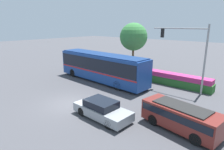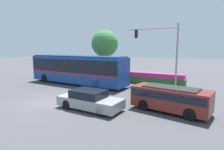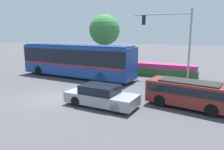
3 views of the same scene
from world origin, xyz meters
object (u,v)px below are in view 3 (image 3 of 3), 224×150
suv_left_lane (189,92)px  street_tree_left (105,30)px  sedan_foreground (101,96)px  city_bus (76,59)px  traffic_light_pole (175,34)px

suv_left_lane → street_tree_left: bearing=143.8°
sedan_foreground → suv_left_lane: suv_left_lane is taller
street_tree_left → sedan_foreground: bearing=-62.8°
city_bus → suv_left_lane: bearing=160.7°
city_bus → street_tree_left: bearing=-81.4°
sedan_foreground → street_tree_left: 16.55m
sedan_foreground → suv_left_lane: size_ratio=0.89×
suv_left_lane → sedan_foreground: bearing=-148.1°
sedan_foreground → traffic_light_pole: traffic_light_pole is taller
city_bus → traffic_light_pole: traffic_light_pole is taller
city_bus → suv_left_lane: (11.40, -4.52, -0.91)m
traffic_light_pole → street_tree_left: (-9.84, 4.49, 0.44)m
sedan_foreground → street_tree_left: size_ratio=0.67×
sedan_foreground → traffic_light_pole: (2.51, 9.76, 3.71)m
suv_left_lane → traffic_light_pole: 8.70m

